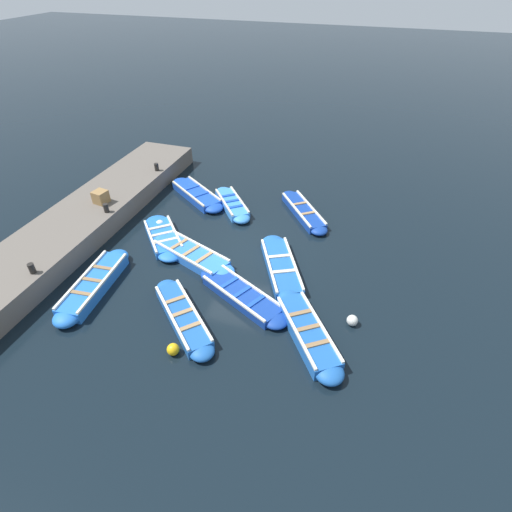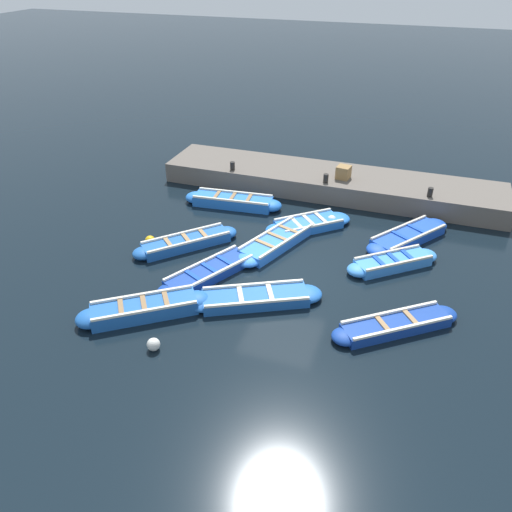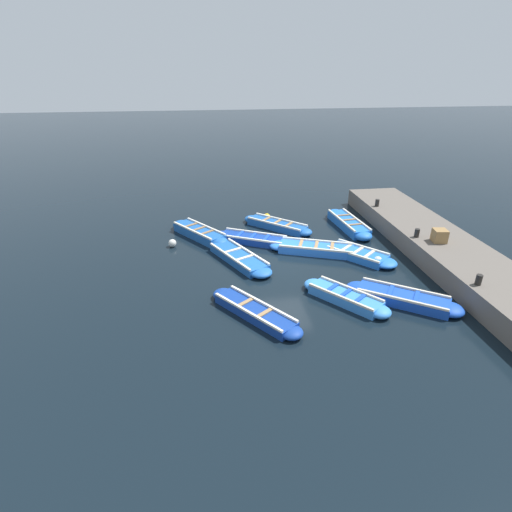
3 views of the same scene
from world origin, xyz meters
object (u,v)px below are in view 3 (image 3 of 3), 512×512
(boat_drifting, at_px, (345,297))
(boat_bow_out, at_px, (239,258))
(boat_broadside, at_px, (253,239))
(buoy_white_drifting, at_px, (172,243))
(boat_far_corner, at_px, (357,254))
(bollard_mid_south, at_px, (479,280))
(boat_inner_gap, at_px, (348,224))
(boat_mid_row, at_px, (316,249))
(boat_tucked, at_px, (199,233))
(boat_stern_in, at_px, (255,312))
(bollard_north, at_px, (377,203))
(buoy_orange_near, at_px, (378,261))
(boat_alongside, at_px, (277,225))
(wooden_crate, at_px, (440,236))
(buoy_yellow_far, at_px, (267,217))
(boat_end_of_row, at_px, (403,298))
(bollard_mid_north, at_px, (417,233))

(boat_drifting, bearing_deg, boat_bow_out, -47.77)
(boat_broadside, relative_size, buoy_white_drifting, 11.01)
(boat_far_corner, height_order, bollard_mid_south, bollard_mid_south)
(boat_inner_gap, relative_size, boat_bow_out, 1.02)
(boat_mid_row, distance_m, boat_far_corner, 1.71)
(boat_tucked, xyz_separation_m, boat_stern_in, (-1.66, 6.72, -0.05))
(bollard_north, relative_size, buoy_orange_near, 0.98)
(boat_alongside, height_order, wooden_crate, wooden_crate)
(bollard_mid_south, bearing_deg, buoy_yellow_far, -58.64)
(buoy_yellow_far, xyz_separation_m, buoy_white_drifting, (4.63, 2.70, -0.00))
(boat_stern_in, relative_size, bollard_north, 9.79)
(boat_stern_in, distance_m, bollard_mid_south, 7.27)
(boat_end_of_row, distance_m, boat_stern_in, 5.00)
(boat_tucked, height_order, bollard_mid_north, bollard_mid_north)
(boat_mid_row, distance_m, buoy_orange_near, 2.57)
(bollard_north, xyz_separation_m, wooden_crate, (-0.64, 4.55, 0.08))
(bollard_mid_north, bearing_deg, boat_end_of_row, 57.53)
(boat_stern_in, relative_size, buoy_white_drifting, 9.99)
(boat_drifting, distance_m, wooden_crate, 5.45)
(boat_drifting, relative_size, bollard_mid_north, 8.49)
(boat_mid_row, bearing_deg, boat_inner_gap, -132.39)
(boat_drifting, xyz_separation_m, boat_stern_in, (3.12, 0.41, -0.01))
(buoy_white_drifting, bearing_deg, boat_alongside, -163.45)
(boat_broadside, xyz_separation_m, buoy_orange_near, (-4.62, 2.91, 0.03))
(boat_alongside, relative_size, boat_mid_row, 0.79)
(boat_inner_gap, relative_size, boat_end_of_row, 1.10)
(boat_far_corner, relative_size, bollard_north, 8.99)
(boat_end_of_row, xyz_separation_m, buoy_white_drifting, (7.85, -5.70, 0.00))
(boat_drifting, xyz_separation_m, buoy_orange_near, (-2.21, -2.45, 0.01))
(boat_alongside, xyz_separation_m, bollard_mid_north, (-5.12, 3.70, 0.81))
(bollard_north, bearing_deg, boat_inner_gap, 21.35)
(boat_drifting, distance_m, boat_stern_in, 3.15)
(boat_tucked, height_order, wooden_crate, wooden_crate)
(bollard_north, relative_size, bollard_mid_north, 1.00)
(boat_far_corner, height_order, buoy_orange_near, boat_far_corner)
(boat_bow_out, distance_m, buoy_yellow_far, 4.89)
(boat_stern_in, relative_size, buoy_yellow_far, 9.71)
(boat_mid_row, height_order, bollard_mid_north, bollard_mid_north)
(boat_end_of_row, relative_size, bollard_mid_north, 10.32)
(boat_end_of_row, height_order, bollard_mid_south, bollard_mid_south)
(boat_drifting, bearing_deg, boat_end_of_row, 170.11)
(boat_alongside, xyz_separation_m, buoy_yellow_far, (0.31, -1.23, 0.00))
(bollard_north, bearing_deg, boat_far_corner, 58.20)
(bollard_mid_north, bearing_deg, bollard_mid_south, 90.00)
(boat_tucked, xyz_separation_m, buoy_yellow_far, (-3.45, -1.76, -0.03))
(boat_alongside, xyz_separation_m, boat_mid_row, (-1.13, 2.93, -0.00))
(boat_end_of_row, distance_m, bollard_mid_north, 4.20)
(boat_broadside, xyz_separation_m, bollard_north, (-6.50, -1.76, 0.83))
(boat_end_of_row, height_order, boat_broadside, boat_end_of_row)
(boat_inner_gap, distance_m, buoy_orange_near, 4.03)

